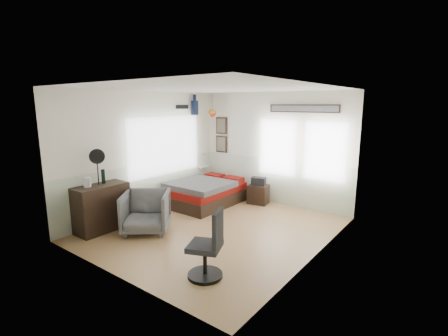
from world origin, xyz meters
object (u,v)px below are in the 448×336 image
at_px(dresser, 102,208).
at_px(task_chair, 209,250).
at_px(bed, 205,193).
at_px(armchair, 146,212).
at_px(nightstand, 258,194).

xyz_separation_m(dresser, task_chair, (2.78, -0.12, -0.04)).
distance_m(bed, task_chair, 3.46).
xyz_separation_m(bed, armchair, (0.23, -2.02, 0.11)).
bearing_deg(dresser, armchair, 31.91).
height_order(armchair, task_chair, task_chair).
bearing_deg(armchair, dresser, 172.69).
xyz_separation_m(bed, dresser, (-0.52, -2.49, 0.17)).
bearing_deg(task_chair, armchair, 141.02).
height_order(dresser, armchair, dresser).
height_order(bed, dresser, dresser).
distance_m(bed, nightstand, 1.30).
height_order(dresser, task_chair, task_chair).
bearing_deg(task_chair, nightstand, 87.12).
distance_m(bed, armchair, 2.04).
xyz_separation_m(dresser, nightstand, (1.54, 3.30, -0.22)).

